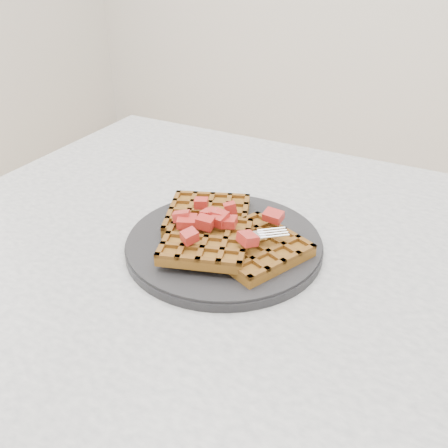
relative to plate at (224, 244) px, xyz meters
name	(u,v)px	position (x,y,z in m)	size (l,w,h in m)	color
table	(311,337)	(0.13, 0.01, -0.12)	(1.20, 0.80, 0.75)	beige
plate	(224,244)	(0.00, 0.00, 0.00)	(0.27, 0.27, 0.02)	black
waffles	(223,233)	(0.00, 0.00, 0.02)	(0.24, 0.22, 0.03)	brown
strawberry_pile	(224,215)	(0.00, 0.00, 0.05)	(0.15, 0.15, 0.02)	maroon
fork	(233,251)	(0.03, -0.03, 0.02)	(0.02, 0.18, 0.02)	silver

